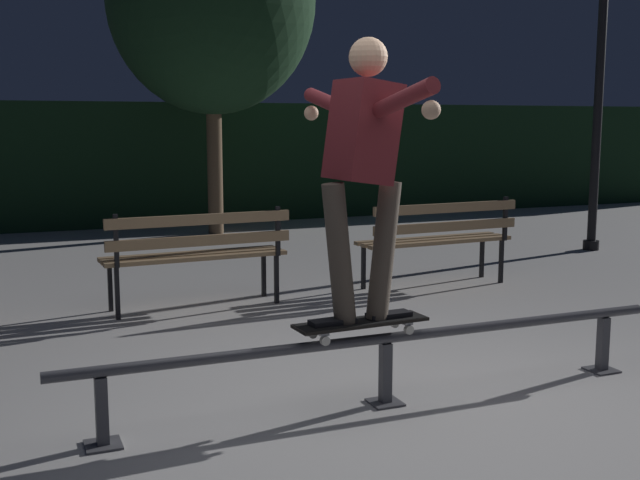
% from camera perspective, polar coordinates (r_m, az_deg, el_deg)
% --- Properties ---
extents(ground_plane, '(90.00, 90.00, 0.00)m').
position_cam_1_polar(ground_plane, '(4.58, 5.18, -12.04)').
color(ground_plane, '#ADAAA8').
extents(hedge_backdrop, '(24.00, 1.20, 1.93)m').
position_cam_1_polar(hedge_backdrop, '(13.01, -13.54, 5.45)').
color(hedge_backdrop, black).
rests_on(hedge_backdrop, ground).
extents(grind_rail, '(3.73, 0.18, 0.42)m').
position_cam_1_polar(grind_rail, '(4.54, 4.80, -7.96)').
color(grind_rail, '#47474C').
rests_on(grind_rail, ground).
extents(skateboard, '(0.79, 0.24, 0.09)m').
position_cam_1_polar(skateboard, '(4.43, 3.01, -6.07)').
color(skateboard, black).
rests_on(skateboard, grind_rail).
extents(skateboarder, '(0.62, 1.41, 1.56)m').
position_cam_1_polar(skateboarder, '(4.29, 3.14, 6.12)').
color(skateboarder, black).
rests_on(skateboarder, skateboard).
extents(park_bench_left_center, '(1.62, 0.49, 0.88)m').
position_cam_1_polar(park_bench_left_center, '(6.83, -8.94, -0.60)').
color(park_bench_left_center, black).
rests_on(park_bench_left_center, ground).
extents(park_bench_right_center, '(1.62, 0.49, 0.88)m').
position_cam_1_polar(park_bench_right_center, '(7.74, 8.65, 0.47)').
color(park_bench_right_center, black).
rests_on(park_bench_right_center, ground).
extents(lamp_post_right, '(0.32, 0.32, 3.90)m').
position_cam_1_polar(lamp_post_right, '(10.52, 19.76, 12.80)').
color(lamp_post_right, black).
rests_on(lamp_post_right, ground).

